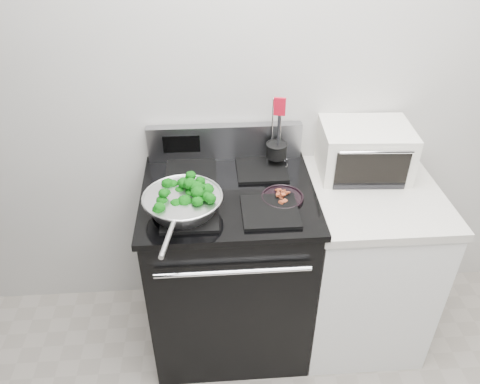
{
  "coord_description": "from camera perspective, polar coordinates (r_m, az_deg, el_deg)",
  "views": [
    {
      "loc": [
        -0.37,
        -0.33,
        2.16
      ],
      "look_at": [
        -0.25,
        1.36,
        0.98
      ],
      "focal_mm": 35.0,
      "sensor_mm": 36.0,
      "label": 1
    }
  ],
  "objects": [
    {
      "name": "back_wall",
      "position": [
        2.26,
        5.79,
        13.72
      ],
      "size": [
        4.0,
        0.02,
        2.7
      ],
      "primitive_type": "cube",
      "color": "beige",
      "rests_on": "ground"
    },
    {
      "name": "gas_range",
      "position": [
        2.41,
        -1.29,
        -8.95
      ],
      "size": [
        0.79,
        0.69,
        1.13
      ],
      "color": "black",
      "rests_on": "floor"
    },
    {
      "name": "counter",
      "position": [
        2.54,
        14.5,
        -8.4
      ],
      "size": [
        0.62,
        0.68,
        0.92
      ],
      "color": "white",
      "rests_on": "floor"
    },
    {
      "name": "toaster_oven",
      "position": [
        2.33,
        14.91,
        4.97
      ],
      "size": [
        0.44,
        0.34,
        0.24
      ],
      "rotation": [
        0.0,
        0.0,
        -0.06
      ],
      "color": "silver",
      "rests_on": "counter"
    },
    {
      "name": "broccoli_pile",
      "position": [
        1.97,
        -7.01,
        -0.76
      ],
      "size": [
        0.27,
        0.27,
        0.09
      ],
      "primitive_type": null,
      "color": "black",
      "rests_on": "skillet"
    },
    {
      "name": "skillet",
      "position": [
        1.97,
        -6.99,
        -1.25
      ],
      "size": [
        0.34,
        0.54,
        0.07
      ],
      "rotation": [
        0.0,
        0.0,
        -0.18
      ],
      "color": "silver",
      "rests_on": "gas_range"
    },
    {
      "name": "bacon_plate",
      "position": [
        2.07,
        5.2,
        -0.4
      ],
      "size": [
        0.19,
        0.19,
        0.04
      ],
      "rotation": [
        0.0,
        0.0,
        -0.35
      ],
      "color": "black",
      "rests_on": "gas_range"
    },
    {
      "name": "utensil_holder",
      "position": [
        2.28,
        4.45,
        4.66
      ],
      "size": [
        0.12,
        0.12,
        0.36
      ],
      "rotation": [
        0.0,
        0.0,
        -0.23
      ],
      "color": "silver",
      "rests_on": "gas_range"
    }
  ]
}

